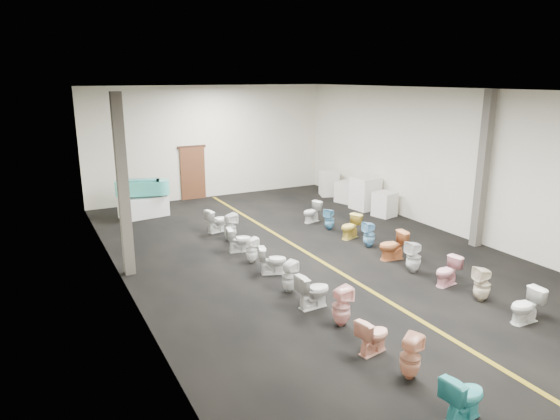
# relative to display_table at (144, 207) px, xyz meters

# --- Properties ---
(floor) EXTENTS (16.00, 16.00, 0.00)m
(floor) POSITION_rel_display_table_xyz_m (3.21, -6.18, -0.36)
(floor) COLOR black
(floor) RESTS_ON ground
(ceiling) EXTENTS (16.00, 16.00, 0.00)m
(ceiling) POSITION_rel_display_table_xyz_m (3.21, -6.18, 4.14)
(ceiling) COLOR black
(ceiling) RESTS_ON ground
(wall_back) EXTENTS (10.00, 0.00, 10.00)m
(wall_back) POSITION_rel_display_table_xyz_m (3.21, 1.82, 1.89)
(wall_back) COLOR beige
(wall_back) RESTS_ON ground
(wall_left) EXTENTS (0.00, 16.00, 16.00)m
(wall_left) POSITION_rel_display_table_xyz_m (-1.79, -6.18, 1.89)
(wall_left) COLOR beige
(wall_left) RESTS_ON ground
(wall_right) EXTENTS (0.00, 16.00, 16.00)m
(wall_right) POSITION_rel_display_table_xyz_m (8.21, -6.18, 1.89)
(wall_right) COLOR beige
(wall_right) RESTS_ON ground
(aisle_stripe) EXTENTS (0.12, 15.60, 0.01)m
(aisle_stripe) POSITION_rel_display_table_xyz_m (3.21, -6.18, -0.36)
(aisle_stripe) COLOR #7F6712
(aisle_stripe) RESTS_ON floor
(back_door) EXTENTS (1.00, 0.10, 2.10)m
(back_door) POSITION_rel_display_table_xyz_m (2.41, 1.76, 0.69)
(back_door) COLOR #562D19
(back_door) RESTS_ON floor
(door_frame) EXTENTS (1.15, 0.08, 0.10)m
(door_frame) POSITION_rel_display_table_xyz_m (2.41, 1.77, 1.76)
(door_frame) COLOR #331C11
(door_frame) RESTS_ON back_door
(column_left) EXTENTS (0.25, 0.25, 4.50)m
(column_left) POSITION_rel_display_table_xyz_m (-1.54, -5.18, 1.89)
(column_left) COLOR #59544C
(column_left) RESTS_ON floor
(column_right) EXTENTS (0.25, 0.25, 4.50)m
(column_right) POSITION_rel_display_table_xyz_m (7.96, -7.68, 1.89)
(column_right) COLOR #59544C
(column_right) RESTS_ON floor
(display_table) EXTENTS (1.71, 1.02, 0.72)m
(display_table) POSITION_rel_display_table_xyz_m (0.00, 0.00, 0.00)
(display_table) COLOR white
(display_table) RESTS_ON floor
(bathtub) EXTENTS (1.81, 0.99, 0.55)m
(bathtub) POSITION_rel_display_table_xyz_m (0.00, 0.00, 0.71)
(bathtub) COLOR #42BFAE
(bathtub) RESTS_ON display_table
(appliance_crate_a) EXTENTS (0.82, 0.82, 0.87)m
(appliance_crate_a) POSITION_rel_display_table_xyz_m (7.61, -3.91, 0.08)
(appliance_crate_a) COLOR silver
(appliance_crate_a) RESTS_ON floor
(appliance_crate_b) EXTENTS (0.95, 0.95, 1.20)m
(appliance_crate_b) POSITION_rel_display_table_xyz_m (7.61, -2.77, 0.24)
(appliance_crate_b) COLOR silver
(appliance_crate_b) RESTS_ON floor
(appliance_crate_c) EXTENTS (0.91, 0.91, 0.82)m
(appliance_crate_c) POSITION_rel_display_table_xyz_m (7.61, -1.59, 0.05)
(appliance_crate_c) COLOR beige
(appliance_crate_c) RESTS_ON floor
(appliance_crate_d) EXTENTS (0.91, 0.91, 1.02)m
(appliance_crate_d) POSITION_rel_display_table_xyz_m (7.61, -0.29, 0.15)
(appliance_crate_d) COLOR silver
(appliance_crate_d) RESTS_ON floor
(toilet_left_0) EXTENTS (0.77, 0.50, 0.74)m
(toilet_left_0) POSITION_rel_display_table_xyz_m (1.61, -13.09, 0.01)
(toilet_left_0) COLOR teal
(toilet_left_0) RESTS_ON floor
(toilet_left_1) EXTENTS (0.46, 0.45, 0.77)m
(toilet_left_1) POSITION_rel_display_table_xyz_m (1.63, -11.95, 0.03)
(toilet_left_1) COLOR #E9A583
(toilet_left_1) RESTS_ON floor
(toilet_left_2) EXTENTS (0.72, 0.49, 0.68)m
(toilet_left_2) POSITION_rel_display_table_xyz_m (1.59, -11.03, -0.02)
(toilet_left_2) COLOR #FFB498
(toilet_left_2) RESTS_ON floor
(toilet_left_3) EXTENTS (0.39, 0.38, 0.82)m
(toilet_left_3) POSITION_rel_display_table_xyz_m (1.66, -9.92, 0.05)
(toilet_left_3) COLOR beige
(toilet_left_3) RESTS_ON floor
(toilet_left_4) EXTENTS (0.78, 0.47, 0.77)m
(toilet_left_4) POSITION_rel_display_table_xyz_m (1.59, -8.96, 0.03)
(toilet_left_4) COLOR silver
(toilet_left_4) RESTS_ON floor
(toilet_left_5) EXTENTS (0.44, 0.44, 0.75)m
(toilet_left_5) POSITION_rel_display_table_xyz_m (1.51, -8.03, 0.02)
(toilet_left_5) COLOR silver
(toilet_left_5) RESTS_ON floor
(toilet_left_6) EXTENTS (0.79, 0.61, 0.71)m
(toilet_left_6) POSITION_rel_display_table_xyz_m (1.67, -6.86, -0.00)
(toilet_left_6) COLOR silver
(toilet_left_6) RESTS_ON floor
(toilet_left_7) EXTENTS (0.36, 0.35, 0.69)m
(toilet_left_7) POSITION_rel_display_table_xyz_m (1.53, -5.90, -0.01)
(toilet_left_7) COLOR white
(toilet_left_7) RESTS_ON floor
(toilet_left_8) EXTENTS (0.74, 0.50, 0.71)m
(toilet_left_8) POSITION_rel_display_table_xyz_m (1.56, -4.95, -0.01)
(toilet_left_8) COLOR silver
(toilet_left_8) RESTS_ON floor
(toilet_left_9) EXTENTS (0.44, 0.43, 0.85)m
(toilet_left_9) POSITION_rel_display_table_xyz_m (1.71, -3.92, 0.07)
(toilet_left_9) COLOR silver
(toilet_left_9) RESTS_ON floor
(toilet_left_10) EXTENTS (0.81, 0.57, 0.75)m
(toilet_left_10) POSITION_rel_display_table_xyz_m (1.68, -2.90, 0.02)
(toilet_left_10) COLOR white
(toilet_left_10) RESTS_ON floor
(toilet_right_1) EXTENTS (0.72, 0.43, 0.72)m
(toilet_right_1) POSITION_rel_display_table_xyz_m (5.03, -11.55, 0.00)
(toilet_right_1) COLOR white
(toilet_right_1) RESTS_ON floor
(toilet_right_2) EXTENTS (0.44, 0.44, 0.80)m
(toilet_right_2) POSITION_rel_display_table_xyz_m (5.05, -10.43, 0.04)
(toilet_right_2) COLOR beige
(toilet_right_2) RESTS_ON floor
(toilet_right_3) EXTENTS (0.72, 0.47, 0.69)m
(toilet_right_3) POSITION_rel_display_table_xyz_m (5.03, -9.44, -0.01)
(toilet_right_3) COLOR #F7ACB5
(toilet_right_3) RESTS_ON floor
(toilet_right_4) EXTENTS (0.38, 0.37, 0.82)m
(toilet_right_4) POSITION_rel_display_table_xyz_m (4.87, -8.45, 0.05)
(toilet_right_4) COLOR silver
(toilet_right_4) RESTS_ON floor
(toilet_right_5) EXTENTS (0.82, 0.54, 0.78)m
(toilet_right_5) POSITION_rel_display_table_xyz_m (5.01, -7.46, 0.03)
(toilet_right_5) COLOR #CF763F
(toilet_right_5) RESTS_ON floor
(toilet_right_6) EXTENTS (0.37, 0.36, 0.76)m
(toilet_right_6) POSITION_rel_display_table_xyz_m (5.07, -6.35, 0.02)
(toilet_right_6) COLOR #79B9E0
(toilet_right_6) RESTS_ON floor
(toilet_right_7) EXTENTS (0.81, 0.60, 0.73)m
(toilet_right_7) POSITION_rel_display_table_xyz_m (5.07, -5.42, 0.01)
(toilet_right_7) COLOR #E4C54D
(toilet_right_7) RESTS_ON floor
(toilet_right_8) EXTENTS (0.42, 0.41, 0.71)m
(toilet_right_8) POSITION_rel_display_table_xyz_m (4.98, -4.38, -0.01)
(toilet_right_8) COLOR #5FA6CB
(toilet_right_8) RESTS_ON floor
(toilet_right_9) EXTENTS (0.77, 0.56, 0.70)m
(toilet_right_9) POSITION_rel_display_table_xyz_m (4.94, -3.35, -0.01)
(toilet_right_9) COLOR silver
(toilet_right_9) RESTS_ON floor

